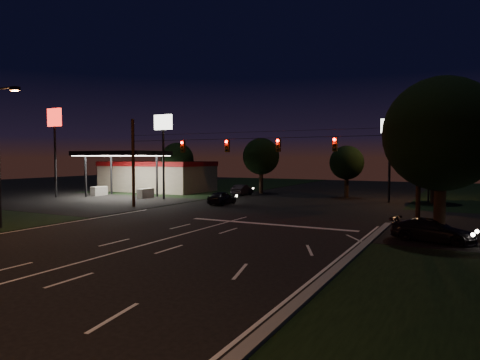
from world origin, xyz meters
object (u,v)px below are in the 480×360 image
Objects in this scene: tree_right_near at (442,136)px; car_cross at (433,231)px; car_oncoming_a at (222,198)px; car_oncoming_b at (242,190)px; utility_pole_right at (417,227)px.

car_cross is (-0.33, -0.17, -5.06)m from tree_right_near.
car_oncoming_b is (-2.96, 10.00, -0.01)m from car_oncoming_a.
car_oncoming_a is at bearing 151.56° from tree_right_near.
car_oncoming_a reaches higher than car_cross.
utility_pole_right is at bearing 23.49° from car_cross.
utility_pole_right is 1.03× the size of tree_right_near.
utility_pole_right is at bearing 160.53° from car_oncoming_a.
utility_pole_right reaches higher than car_oncoming_a.
tree_right_near is 22.81m from car_oncoming_a.
car_oncoming_a reaches higher than car_oncoming_b.
tree_right_near reaches higher than car_oncoming_a.
tree_right_near reaches higher than car_cross.
utility_pole_right is 2.38× the size of car_oncoming_a.
car_cross is at bearing -153.48° from tree_right_near.
tree_right_near is at bearing 133.63° from car_oncoming_b.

